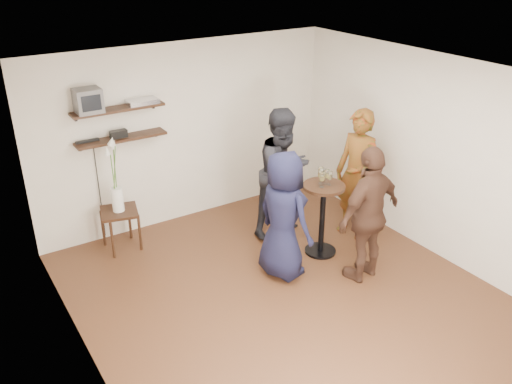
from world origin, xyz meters
The scene contains 18 objects.
room centered at (0.00, 0.00, 1.30)m, with size 4.58×5.08×2.68m.
shelf_upper centered at (-1.00, 2.38, 1.85)m, with size 1.20×0.25×0.04m, color black.
shelf_lower centered at (-1.00, 2.38, 1.45)m, with size 1.20×0.25×0.04m, color black.
crt_monitor centered at (-1.37, 2.38, 2.02)m, with size 0.32×0.30×0.30m, color #59595B.
dvd_deck centered at (-0.67, 2.38, 1.90)m, with size 0.40×0.24×0.06m, color silver.
radio centered at (-1.03, 2.38, 1.52)m, with size 0.22×0.10×0.10m, color black.
power_strip centered at (-1.43, 2.42, 1.48)m, with size 0.30×0.05×0.03m, color black.
side_table centered at (-1.23, 2.11, 0.47)m, with size 0.58×0.58×0.57m.
vase_lilies centered at (-1.23, 2.10, 0.90)m, with size 0.20×0.21×1.06m.
drinks_table centered at (0.97, 0.56, 0.64)m, with size 0.54×0.54×0.99m.
wine_glass_fl centered at (0.90, 0.53, 1.13)m, with size 0.07×0.07×0.20m.
wine_glass_fr centered at (1.02, 0.52, 1.12)m, with size 0.06×0.06×0.19m.
wine_glass_bl centered at (0.95, 0.62, 1.14)m, with size 0.07×0.07×0.22m.
wine_glass_br centered at (1.01, 0.57, 1.13)m, with size 0.07×0.07×0.20m.
person_plaid centered at (1.69, 0.72, 0.91)m, with size 0.66×0.44×1.82m, color red.
person_dark centered at (0.86, 1.29, 0.92)m, with size 0.89×0.69×1.83m, color black.
person_navy centered at (0.25, 0.43, 0.81)m, with size 0.79×0.52×1.63m, color black.
person_brown centered at (1.07, -0.17, 0.86)m, with size 1.01×0.42×1.72m, color #44291D.
Camera 1 is at (-3.13, -4.24, 3.84)m, focal length 38.00 mm.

